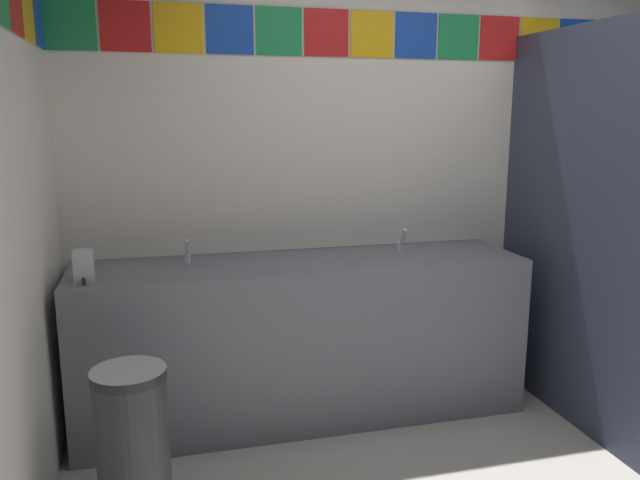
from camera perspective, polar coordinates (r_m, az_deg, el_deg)
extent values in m
cube|color=silver|center=(3.84, 8.15, 6.74)|extent=(3.99, 0.08, 2.70)
cube|color=#1E8C4C|center=(3.54, -21.86, 17.78)|extent=(0.25, 0.01, 0.25)
cube|color=red|center=(3.52, -17.33, 18.11)|extent=(0.25, 0.01, 0.25)
cube|color=yellow|center=(3.52, -12.77, 18.34)|extent=(0.25, 0.01, 0.25)
cube|color=#1947B7|center=(3.54, -8.23, 18.46)|extent=(0.25, 0.01, 0.25)
cube|color=#1E8C4C|center=(3.58, -3.75, 18.47)|extent=(0.25, 0.01, 0.25)
cube|color=red|center=(3.64, 0.59, 18.37)|extent=(0.25, 0.01, 0.25)
cube|color=yellow|center=(3.71, 4.77, 18.19)|extent=(0.25, 0.01, 0.25)
cube|color=#1947B7|center=(3.81, 8.76, 17.94)|extent=(0.25, 0.01, 0.25)
cube|color=#1E8C4C|center=(3.92, 12.52, 17.62)|extent=(0.25, 0.01, 0.25)
cube|color=red|center=(4.04, 16.05, 17.25)|extent=(0.25, 0.01, 0.25)
cube|color=yellow|center=(4.18, 19.34, 16.86)|extent=(0.25, 0.01, 0.25)
cube|color=#1947B7|center=(4.33, 22.40, 16.44)|extent=(0.25, 0.01, 0.25)
cube|color=#1E8C4C|center=(4.49, 25.24, 16.01)|extent=(0.25, 0.01, 0.25)
cube|color=red|center=(2.93, -26.08, 18.94)|extent=(0.01, 0.25, 0.25)
cube|color=yellow|center=(3.18, -25.13, 18.33)|extent=(0.01, 0.25, 0.25)
cube|color=#1947B7|center=(3.43, -24.33, 17.81)|extent=(0.01, 0.25, 0.25)
cube|color=slate|center=(3.49, -1.55, -8.97)|extent=(2.41, 0.60, 0.88)
cube|color=slate|center=(3.65, -2.59, -1.51)|extent=(2.41, 0.03, 0.08)
cylinder|color=#E7E9C7|center=(3.27, -11.83, -3.54)|extent=(0.34, 0.34, 0.10)
cylinder|color=#E7E9C7|center=(3.53, 8.11, -2.31)|extent=(0.34, 0.34, 0.10)
cylinder|color=silver|center=(3.39, -12.00, -1.63)|extent=(0.04, 0.04, 0.05)
cylinder|color=silver|center=(3.32, -12.01, -0.65)|extent=(0.02, 0.06, 0.09)
cylinder|color=silver|center=(3.64, 7.31, -0.58)|extent=(0.04, 0.04, 0.05)
cylinder|color=silver|center=(3.58, 7.63, 0.36)|extent=(0.02, 0.06, 0.09)
cube|color=#B7BABF|center=(3.11, -20.73, -2.27)|extent=(0.09, 0.07, 0.16)
cylinder|color=black|center=(3.08, -20.74, -3.54)|extent=(0.02, 0.02, 0.03)
cube|color=#33384C|center=(3.54, 22.78, 0.72)|extent=(0.04, 1.45, 2.11)
cylinder|color=white|center=(4.33, 25.12, -9.39)|extent=(0.38, 0.38, 0.40)
torus|color=white|center=(4.26, 25.36, -6.68)|extent=(0.39, 0.39, 0.05)
cube|color=white|center=(4.37, 23.79, -3.97)|extent=(0.34, 0.17, 0.34)
cylinder|color=#333338|center=(2.80, -16.65, -17.87)|extent=(0.30, 0.30, 0.62)
cylinder|color=#262628|center=(2.66, -17.07, -11.63)|extent=(0.30, 0.30, 0.04)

